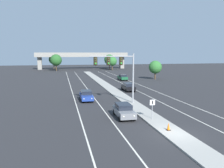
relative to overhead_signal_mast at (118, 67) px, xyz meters
The scene contains 20 objects.
ground_plane 14.63m from the overhead_signal_mast, 81.65° to the right, with size 260.00×260.00×0.00m, color #28282B.
median_island 7.31m from the overhead_signal_mast, 66.61° to the left, with size 2.40×110.00×0.15m, color #9E9B93.
lane_stripe_oncoming_center 13.06m from the overhead_signal_mast, 103.28° to the left, with size 0.14×100.00×0.01m, color silver.
lane_stripe_receding_center 14.41m from the overhead_signal_mast, 60.01° to the left, with size 0.14×100.00×0.01m, color silver.
edge_stripe_left 14.12m from the overhead_signal_mast, 117.54° to the left, with size 0.14×100.00×0.01m, color silver.
edge_stripe_right 16.21m from the overhead_signal_mast, 49.22° to the left, with size 0.14×100.00×0.01m, color silver.
overhead_signal_mast is the anchor object (origin of this frame).
median_sign_post 9.54m from the overhead_signal_mast, 78.42° to the right, with size 0.60×0.10×2.20m.
car_oncoming_grey 8.32m from the overhead_signal_mast, 98.76° to the right, with size 1.89×4.50×1.58m.
car_oncoming_blue 7.28m from the overhead_signal_mast, 139.05° to the left, with size 1.82×4.47×1.58m.
car_receding_black 13.06m from the overhead_signal_mast, 66.69° to the left, with size 1.86×4.49×1.58m.
car_receding_green 30.79m from the overhead_signal_mast, 73.69° to the left, with size 1.91×4.50×1.58m.
traffic_cone_median_nose 13.61m from the overhead_signal_mast, 81.96° to the right, with size 0.36×0.36×0.74m.
overpass_bridge 77.44m from the overhead_signal_mast, 88.54° to the left, with size 42.40×6.40×7.65m.
tree_far_right_b 68.89m from the overhead_signal_mast, 78.16° to the left, with size 4.08×4.08×5.90m.
tree_far_right_a 34.29m from the overhead_signal_mast, 58.18° to the left, with size 3.67×3.67×5.31m.
tree_far_left_c 80.34m from the overhead_signal_mast, 97.30° to the left, with size 5.01×5.01×7.25m.
tree_far_left_b 68.17m from the overhead_signal_mast, 98.31° to the left, with size 4.80×4.80×6.94m.
tree_far_left_a 81.79m from the overhead_signal_mast, 97.79° to the left, with size 4.73×4.73×6.84m.
tree_far_right_c 72.14m from the overhead_signal_mast, 79.13° to the left, with size 4.70×4.70×6.80m.
Camera 1 is at (-10.03, -18.68, 7.42)m, focal length 37.16 mm.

